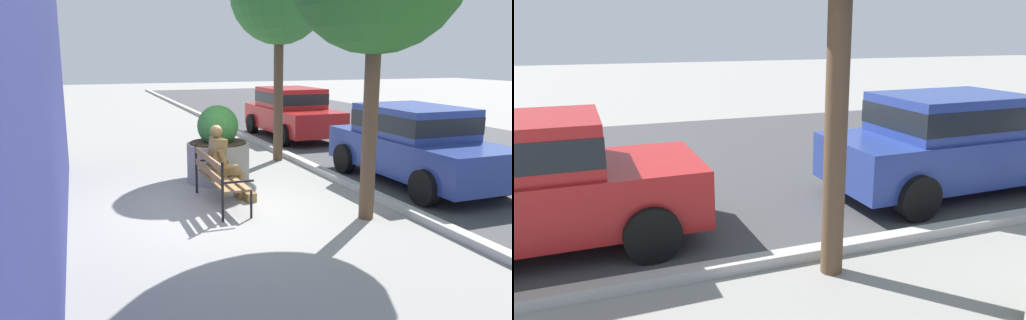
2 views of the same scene
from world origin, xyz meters
The scene contains 2 objects.
street_surface centered at (0.00, 7.50, 0.00)m, with size 60.00×9.00×0.01m, color #424244.
parked_car_blue centered at (-0.41, 4.27, 0.84)m, with size 4.13×1.97×1.56m.
Camera 2 is at (-5.73, -1.65, 2.47)m, focal length 34.17 mm.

